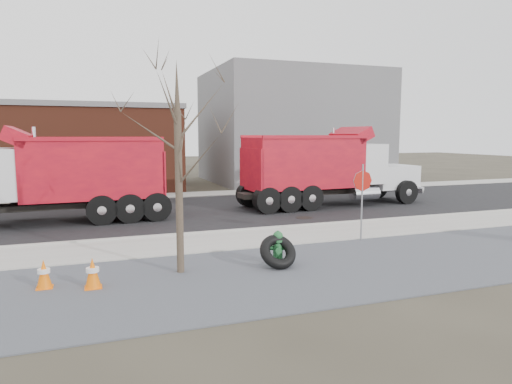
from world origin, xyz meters
name	(u,v)px	position (x,y,z in m)	size (l,w,h in m)	color
ground	(264,241)	(0.00, 0.00, 0.00)	(120.00, 120.00, 0.00)	#383328
gravel_verge	(313,270)	(0.00, -3.50, 0.01)	(60.00, 5.00, 0.03)	slate
sidewalk	(261,238)	(0.00, 0.25, 0.03)	(60.00, 2.50, 0.06)	#9E9B93
curb	(249,230)	(0.00, 1.55, 0.06)	(60.00, 0.15, 0.11)	#9E9B93
road	(215,210)	(0.00, 6.30, 0.01)	(60.00, 9.40, 0.02)	black
far_sidewalk	(190,195)	(0.00, 12.00, 0.03)	(60.00, 2.00, 0.06)	#9E9B93
building_grey	(291,127)	(9.00, 18.00, 4.00)	(12.00, 10.00, 8.00)	slate
building_brick	(5,148)	(-10.00, 17.00, 2.65)	(20.20, 8.20, 5.30)	#5E291A
bare_tree	(178,140)	(-3.20, -2.60, 3.30)	(3.20, 3.20, 5.20)	#382D23
fire_hydrant	(278,250)	(-0.66, -2.78, 0.42)	(0.53, 0.52, 0.93)	#2B713A
truck_tire	(278,252)	(-0.75, -3.01, 0.43)	(1.02, 0.90, 0.91)	black
stop_sign	(362,188)	(2.96, -1.10, 1.72)	(0.68, 0.05, 2.50)	gray
traffic_cone_near	(93,273)	(-5.26, -3.10, 0.36)	(0.37, 0.37, 0.71)	orange
traffic_cone_far	(44,274)	(-6.28, -2.75, 0.34)	(0.35, 0.35, 0.68)	orange
dump_truck_red_a	(326,166)	(5.42, 5.92, 1.91)	(9.43, 3.05, 3.76)	black
dump_truck_red_b	(62,175)	(-6.28, 5.53, 1.88)	(8.80, 2.77, 3.69)	black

